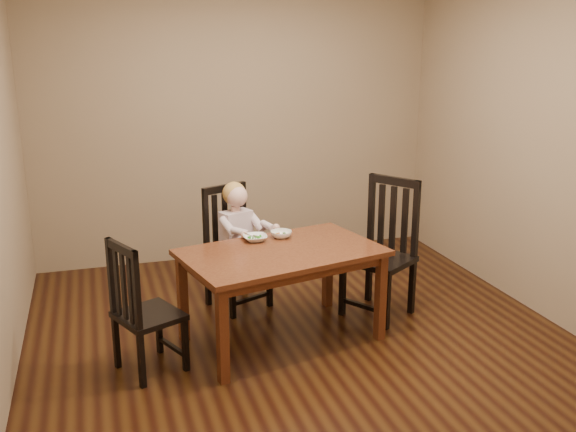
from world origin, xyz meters
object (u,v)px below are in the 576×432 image
object	(u,v)px
chair_child	(234,249)
chair_right	(383,250)
dining_table	(282,261)
toddler	(238,234)
chair_left	(142,310)
bowl_peas	(255,238)
bowl_veg	(281,234)

from	to	relation	value
chair_child	chair_right	bearing A→B (deg)	132.30
dining_table	toddler	world-z (taller)	toddler
chair_child	chair_left	size ratio (longest dim) A/B	1.09
bowl_peas	bowl_veg	xyz separation A→B (m)	(0.21, 0.02, 0.00)
chair_left	bowl_veg	xyz separation A→B (m)	(1.10, 0.48, 0.28)
chair_child	chair_left	distance (m)	1.26
chair_left	bowl_peas	world-z (taller)	chair_left
bowl_veg	chair_right	bearing A→B (deg)	-3.52
dining_table	chair_left	xyz separation A→B (m)	(-1.02, -0.19, -0.17)
bowl_peas	bowl_veg	distance (m)	0.21
toddler	bowl_peas	size ratio (longest dim) A/B	3.17
chair_right	bowl_veg	size ratio (longest dim) A/B	6.79
chair_right	toddler	world-z (taller)	chair_right
bowl_veg	toddler	bearing A→B (deg)	120.94
chair_child	bowl_peas	world-z (taller)	chair_child
chair_child	bowl_veg	size ratio (longest dim) A/B	6.19
chair_right	bowl_peas	xyz separation A→B (m)	(-1.05, 0.03, 0.19)
bowl_veg	chair_left	bearing A→B (deg)	-156.58
toddler	chair_child	bearing A→B (deg)	-90.00
toddler	bowl_peas	world-z (taller)	toddler
dining_table	chair_right	world-z (taller)	chair_right
bowl_peas	bowl_veg	size ratio (longest dim) A/B	1.10
chair_child	toddler	xyz separation A→B (m)	(0.02, -0.05, 0.15)
toddler	bowl_peas	bearing A→B (deg)	72.06
chair_left	toddler	xyz separation A→B (m)	(0.85, 0.89, 0.19)
dining_table	bowl_peas	distance (m)	0.32
chair_right	bowl_veg	bearing A→B (deg)	53.38
chair_left	chair_right	xyz separation A→B (m)	(1.94, 0.43, 0.09)
toddler	bowl_veg	world-z (taller)	toddler
chair_right	toddler	size ratio (longest dim) A/B	1.95
bowl_peas	chair_right	bearing A→B (deg)	-1.53
chair_child	chair_right	distance (m)	1.22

